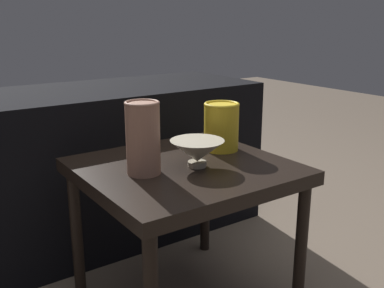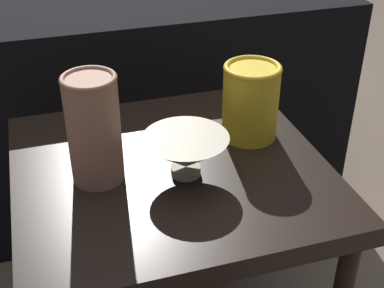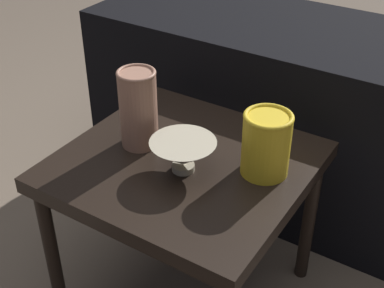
# 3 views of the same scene
# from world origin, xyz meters

# --- Properties ---
(table) EXTENTS (0.58, 0.55, 0.46)m
(table) POSITION_xyz_m (0.00, 0.00, 0.41)
(table) COLOR black
(table) RESTS_ON ground_plane
(couch_backdrop) EXTENTS (1.26, 0.50, 0.61)m
(couch_backdrop) POSITION_xyz_m (0.00, 0.59, 0.30)
(couch_backdrop) COLOR black
(couch_backdrop) RESTS_ON ground_plane
(bowl) EXTENTS (0.16, 0.16, 0.08)m
(bowl) POSITION_xyz_m (0.02, -0.04, 0.51)
(bowl) COLOR #B2A88E
(bowl) RESTS_ON table
(vase_textured_left) EXTENTS (0.09, 0.09, 0.20)m
(vase_textured_left) POSITION_xyz_m (-0.13, -0.00, 0.56)
(vase_textured_left) COLOR #996B56
(vase_textured_left) RESTS_ON table
(vase_colorful_right) EXTENTS (0.11, 0.11, 0.15)m
(vase_colorful_right) POSITION_xyz_m (0.18, 0.06, 0.54)
(vase_colorful_right) COLOR gold
(vase_colorful_right) RESTS_ON table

